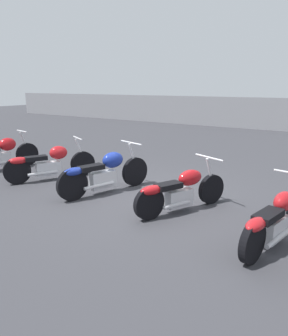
{
  "coord_description": "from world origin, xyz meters",
  "views": [
    {
      "loc": [
        3.5,
        -5.42,
        2.24
      ],
      "look_at": [
        0.0,
        -0.19,
        0.65
      ],
      "focal_mm": 35.0,
      "sensor_mm": 36.0,
      "label": 1
    }
  ],
  "objects_px": {
    "motorcycle_slot_3": "(180,191)",
    "motorcycle_slot_4": "(276,220)",
    "motorcycle_slot_1": "(49,163)",
    "motorcycle_slot_2": "(104,173)",
    "motorcycle_slot_0": "(1,154)"
  },
  "relations": [
    {
      "from": "motorcycle_slot_0",
      "to": "motorcycle_slot_2",
      "type": "relative_size",
      "value": 0.94
    },
    {
      "from": "motorcycle_slot_0",
      "to": "motorcycle_slot_3",
      "type": "xyz_separation_m",
      "value": [
        5.46,
        -0.02,
        -0.05
      ]
    },
    {
      "from": "motorcycle_slot_2",
      "to": "motorcycle_slot_3",
      "type": "distance_m",
      "value": 1.84
    },
    {
      "from": "motorcycle_slot_3",
      "to": "motorcycle_slot_4",
      "type": "distance_m",
      "value": 1.78
    },
    {
      "from": "motorcycle_slot_0",
      "to": "motorcycle_slot_4",
      "type": "xyz_separation_m",
      "value": [
        7.19,
        -0.43,
        -0.05
      ]
    },
    {
      "from": "motorcycle_slot_1",
      "to": "motorcycle_slot_3",
      "type": "height_order",
      "value": "motorcycle_slot_1"
    },
    {
      "from": "motorcycle_slot_2",
      "to": "motorcycle_slot_3",
      "type": "height_order",
      "value": "motorcycle_slot_2"
    },
    {
      "from": "motorcycle_slot_0",
      "to": "motorcycle_slot_2",
      "type": "distance_m",
      "value": 3.62
    },
    {
      "from": "motorcycle_slot_2",
      "to": "motorcycle_slot_3",
      "type": "relative_size",
      "value": 1.14
    },
    {
      "from": "motorcycle_slot_1",
      "to": "motorcycle_slot_2",
      "type": "xyz_separation_m",
      "value": [
        1.76,
        -0.02,
        0.03
      ]
    },
    {
      "from": "motorcycle_slot_4",
      "to": "motorcycle_slot_3",
      "type": "bearing_deg",
      "value": 177.28
    },
    {
      "from": "motorcycle_slot_2",
      "to": "motorcycle_slot_0",
      "type": "bearing_deg",
      "value": -162.95
    },
    {
      "from": "motorcycle_slot_1",
      "to": "motorcycle_slot_2",
      "type": "bearing_deg",
      "value": 26.35
    },
    {
      "from": "motorcycle_slot_1",
      "to": "motorcycle_slot_4",
      "type": "bearing_deg",
      "value": 21.84
    },
    {
      "from": "motorcycle_slot_3",
      "to": "motorcycle_slot_4",
      "type": "relative_size",
      "value": 0.94
    }
  ]
}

